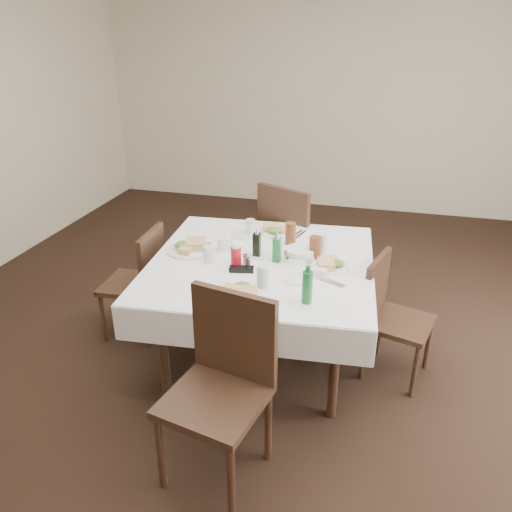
# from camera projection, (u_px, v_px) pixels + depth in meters

# --- Properties ---
(ground_plane) EXTENTS (7.00, 7.00, 0.00)m
(ground_plane) POSITION_uv_depth(u_px,v_px,m) (277.00, 363.00, 3.53)
(ground_plane) COLOR black
(room_shell) EXTENTS (6.04, 7.04, 2.80)m
(room_shell) POSITION_uv_depth(u_px,v_px,m) (283.00, 115.00, 2.81)
(room_shell) COLOR beige
(room_shell) RESTS_ON ground
(dining_table) EXTENTS (1.56, 1.56, 0.76)m
(dining_table) POSITION_uv_depth(u_px,v_px,m) (261.00, 270.00, 3.32)
(dining_table) COLOR black
(dining_table) RESTS_ON ground
(chair_north) EXTENTS (0.64, 0.64, 1.03)m
(chair_north) POSITION_uv_depth(u_px,v_px,m) (291.00, 236.00, 4.13)
(chair_north) COLOR black
(chair_north) RESTS_ON ground
(chair_south) EXTENTS (0.56, 0.56, 0.99)m
(chair_south) POSITION_uv_depth(u_px,v_px,m) (224.00, 376.00, 2.51)
(chair_south) COLOR black
(chair_south) RESTS_ON ground
(chair_east) EXTENTS (0.49, 0.49, 0.84)m
(chair_east) POSITION_uv_depth(u_px,v_px,m) (389.00, 310.00, 3.27)
(chair_east) COLOR black
(chair_east) RESTS_ON ground
(chair_west) EXTENTS (0.42, 0.42, 0.85)m
(chair_west) POSITION_uv_depth(u_px,v_px,m) (141.00, 277.00, 3.68)
(chair_west) COLOR black
(chair_west) RESTS_ON ground
(meal_north) EXTENTS (0.26, 0.26, 0.06)m
(meal_north) POSITION_uv_depth(u_px,v_px,m) (275.00, 230.00, 3.72)
(meal_north) COLOR white
(meal_north) RESTS_ON dining_table
(meal_south) EXTENTS (0.28, 0.28, 0.06)m
(meal_south) POSITION_uv_depth(u_px,v_px,m) (240.00, 292.00, 2.85)
(meal_south) COLOR white
(meal_south) RESTS_ON dining_table
(meal_east) EXTENTS (0.25, 0.25, 0.05)m
(meal_east) POSITION_uv_depth(u_px,v_px,m) (330.00, 264.00, 3.19)
(meal_east) COLOR white
(meal_east) RESTS_ON dining_table
(meal_west) EXTENTS (0.30, 0.30, 0.07)m
(meal_west) POSITION_uv_depth(u_px,v_px,m) (190.00, 247.00, 3.42)
(meal_west) COLOR white
(meal_west) RESTS_ON dining_table
(side_plate_a) EXTENTS (0.18, 0.18, 0.01)m
(side_plate_a) POSITION_uv_depth(u_px,v_px,m) (243.00, 235.00, 3.67)
(side_plate_a) COLOR white
(side_plate_a) RESTS_ON dining_table
(side_plate_b) EXTENTS (0.17, 0.17, 0.01)m
(side_plate_b) POSITION_uv_depth(u_px,v_px,m) (297.00, 279.00, 3.04)
(side_plate_b) COLOR white
(side_plate_b) RESTS_ON dining_table
(water_n) EXTENTS (0.07, 0.07, 0.12)m
(water_n) POSITION_uv_depth(u_px,v_px,m) (250.00, 227.00, 3.66)
(water_n) COLOR silver
(water_n) RESTS_ON dining_table
(water_s) EXTENTS (0.08, 0.08, 0.15)m
(water_s) POSITION_uv_depth(u_px,v_px,m) (263.00, 277.00, 2.92)
(water_s) COLOR silver
(water_s) RESTS_ON dining_table
(water_e) EXTENTS (0.08, 0.08, 0.14)m
(water_e) POSITION_uv_depth(u_px,v_px,m) (322.00, 244.00, 3.36)
(water_e) COLOR silver
(water_e) RESTS_ON dining_table
(water_w) EXTENTS (0.06, 0.06, 0.11)m
(water_w) POSITION_uv_depth(u_px,v_px,m) (208.00, 254.00, 3.25)
(water_w) COLOR silver
(water_w) RESTS_ON dining_table
(iced_tea_a) EXTENTS (0.08, 0.08, 0.16)m
(iced_tea_a) POSITION_uv_depth(u_px,v_px,m) (291.00, 234.00, 3.51)
(iced_tea_a) COLOR brown
(iced_tea_a) RESTS_ON dining_table
(iced_tea_b) EXTENTS (0.08, 0.08, 0.16)m
(iced_tea_b) POSITION_uv_depth(u_px,v_px,m) (315.00, 248.00, 3.28)
(iced_tea_b) COLOR brown
(iced_tea_b) RESTS_ON dining_table
(bread_basket) EXTENTS (0.22, 0.22, 0.07)m
(bread_basket) POSITION_uv_depth(u_px,v_px,m) (300.00, 254.00, 3.31)
(bread_basket) COLOR silver
(bread_basket) RESTS_ON dining_table
(oil_cruet_dark) EXTENTS (0.05, 0.05, 0.20)m
(oil_cruet_dark) POSITION_uv_depth(u_px,v_px,m) (257.00, 243.00, 3.33)
(oil_cruet_dark) COLOR black
(oil_cruet_dark) RESTS_ON dining_table
(oil_cruet_green) EXTENTS (0.05, 0.05, 0.21)m
(oil_cruet_green) POSITION_uv_depth(u_px,v_px,m) (277.00, 249.00, 3.24)
(oil_cruet_green) COLOR #1B6F31
(oil_cruet_green) RESTS_ON dining_table
(ketchup_bottle) EXTENTS (0.07, 0.07, 0.15)m
(ketchup_bottle) POSITION_uv_depth(u_px,v_px,m) (236.00, 256.00, 3.20)
(ketchup_bottle) COLOR red
(ketchup_bottle) RESTS_ON dining_table
(salt_shaker) EXTENTS (0.03, 0.03, 0.07)m
(salt_shaker) POSITION_uv_depth(u_px,v_px,m) (246.00, 260.00, 3.22)
(salt_shaker) COLOR white
(salt_shaker) RESTS_ON dining_table
(pepper_shaker) EXTENTS (0.03, 0.03, 0.07)m
(pepper_shaker) POSITION_uv_depth(u_px,v_px,m) (248.00, 262.00, 3.18)
(pepper_shaker) COLOR #3F2A1A
(pepper_shaker) RESTS_ON dining_table
(coffee_mug) EXTENTS (0.13, 0.12, 0.09)m
(coffee_mug) POSITION_uv_depth(u_px,v_px,m) (223.00, 245.00, 3.43)
(coffee_mug) COLOR white
(coffee_mug) RESTS_ON dining_table
(sunglasses) EXTENTS (0.16, 0.08, 0.03)m
(sunglasses) POSITION_uv_depth(u_px,v_px,m) (242.00, 269.00, 3.14)
(sunglasses) COLOR black
(sunglasses) RESTS_ON dining_table
(green_bottle) EXTENTS (0.06, 0.06, 0.23)m
(green_bottle) POSITION_uv_depth(u_px,v_px,m) (307.00, 286.00, 2.75)
(green_bottle) COLOR #1B6F31
(green_bottle) RESTS_ON dining_table
(sugar_caddy) EXTENTS (0.11, 0.07, 0.05)m
(sugar_caddy) POSITION_uv_depth(u_px,v_px,m) (318.00, 272.00, 3.07)
(sugar_caddy) COLOR white
(sugar_caddy) RESTS_ON dining_table
(cutlery_n) EXTENTS (0.10, 0.20, 0.01)m
(cutlery_n) POSITION_uv_depth(u_px,v_px,m) (298.00, 235.00, 3.68)
(cutlery_n) COLOR silver
(cutlery_n) RESTS_ON dining_table
(cutlery_s) EXTENTS (0.06, 0.17, 0.01)m
(cutlery_s) POSITION_uv_depth(u_px,v_px,m) (207.00, 291.00, 2.90)
(cutlery_s) COLOR silver
(cutlery_s) RESTS_ON dining_table
(cutlery_e) EXTENTS (0.17, 0.11, 0.01)m
(cutlery_e) POSITION_uv_depth(u_px,v_px,m) (332.00, 283.00, 3.00)
(cutlery_e) COLOR silver
(cutlery_e) RESTS_ON dining_table
(cutlery_w) EXTENTS (0.16, 0.05, 0.01)m
(cutlery_w) POSITION_uv_depth(u_px,v_px,m) (201.00, 243.00, 3.55)
(cutlery_w) COLOR silver
(cutlery_w) RESTS_ON dining_table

